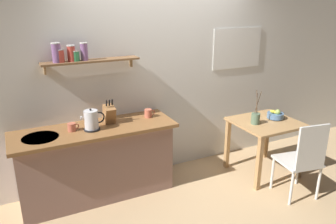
{
  "coord_description": "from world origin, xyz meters",
  "views": [
    {
      "loc": [
        -1.79,
        -3.2,
        2.26
      ],
      "look_at": [
        -0.1,
        0.25,
        0.95
      ],
      "focal_mm": 35.51,
      "sensor_mm": 36.0,
      "label": 1
    }
  ],
  "objects": [
    {
      "name": "ground_plane",
      "position": [
        0.0,
        0.0,
        0.0
      ],
      "size": [
        14.0,
        14.0,
        0.0
      ],
      "primitive_type": "plane",
      "color": "tan"
    },
    {
      "name": "coffee_mug_spare",
      "position": [
        -0.31,
        0.36,
        0.93
      ],
      "size": [
        0.13,
        0.09,
        0.1
      ],
      "color": "#C6664C",
      "rests_on": "kitchen_counter"
    },
    {
      "name": "electric_kettle",
      "position": [
        -1.04,
        0.25,
        0.99
      ],
      "size": [
        0.27,
        0.18,
        0.25
      ],
      "color": "black",
      "rests_on": "kitchen_counter"
    },
    {
      "name": "twig_vase",
      "position": [
        0.97,
        -0.12,
        0.82
      ],
      "size": [
        0.11,
        0.11,
        0.46
      ],
      "color": "#567056",
      "rests_on": "dining_table"
    },
    {
      "name": "kitchen_counter",
      "position": [
        -1.0,
        0.32,
        0.45
      ],
      "size": [
        1.83,
        0.63,
        0.88
      ],
      "color": "gray",
      "rests_on": "ground_plane"
    },
    {
      "name": "coffee_mug_by_sink",
      "position": [
        -1.24,
        0.32,
        0.93
      ],
      "size": [
        0.13,
        0.09,
        0.09
      ],
      "color": "#C6664C",
      "rests_on": "kitchen_counter"
    },
    {
      "name": "wall_shelf",
      "position": [
        -1.08,
        0.49,
        1.66
      ],
      "size": [
        1.09,
        0.2,
        0.34
      ],
      "color": "brown"
    },
    {
      "name": "dining_chair_near",
      "position": [
        1.12,
        -0.79,
        0.53
      ],
      "size": [
        0.5,
        0.5,
        0.97
      ],
      "color": "silver",
      "rests_on": "ground_plane"
    },
    {
      "name": "back_wall",
      "position": [
        0.2,
        0.65,
        1.35
      ],
      "size": [
        6.8,
        0.11,
        2.7
      ],
      "color": "white",
      "rests_on": "ground_plane"
    },
    {
      "name": "knife_block",
      "position": [
        -0.8,
        0.37,
        1.0
      ],
      "size": [
        0.12,
        0.19,
        0.3
      ],
      "color": "#9E6B3D",
      "rests_on": "kitchen_counter"
    },
    {
      "name": "fruit_bowl",
      "position": [
        1.33,
        -0.09,
        0.8
      ],
      "size": [
        0.21,
        0.21,
        0.14
      ],
      "color": "#51759E",
      "rests_on": "dining_table"
    },
    {
      "name": "dining_table",
      "position": [
        1.16,
        -0.11,
        0.61
      ],
      "size": [
        0.81,
        0.75,
        0.74
      ],
      "color": "tan",
      "rests_on": "ground_plane"
    }
  ]
}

